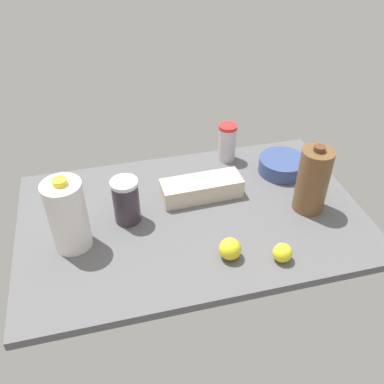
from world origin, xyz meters
TOP-DOWN VIEW (x-y plane):
  - countertop at (0.00, 0.00)cm, footprint 120.00×76.00cm
  - shaker_bottle at (22.18, -2.88)cm, footprint 9.24×9.24cm
  - chocolate_milk_jug at (-41.27, 6.24)cm, footprint 10.99×10.99cm
  - egg_carton at (-5.94, -9.36)cm, footprint 29.92×11.33cm
  - tumbler_cup at (-22.53, -30.91)cm, footprint 7.47×7.47cm
  - mixing_bowl at (-41.17, -16.65)cm, footprint 18.51×18.51cm
  - milk_jug at (40.94, 4.69)cm, footprint 12.31×12.31cm
  - lemon_by_jug at (43.30, -10.36)cm, footprint 6.37×6.37cm
  - lemon_beside_bowl at (-6.48, 22.75)cm, footprint 7.09×7.09cm
  - lime_far_back at (40.42, -26.53)cm, footprint 5.87×5.87cm
  - lemon_near_front at (-21.93, 27.81)cm, footprint 6.09×6.09cm

SIDE VIEW (x-z plane):
  - countertop at x=0.00cm, z-range 0.00..3.00cm
  - lime_far_back at x=40.42cm, z-range 3.00..8.87cm
  - lemon_near_front at x=-21.93cm, z-range 3.00..9.09cm
  - mixing_bowl at x=-41.17cm, z-range 3.00..9.19cm
  - lemon_by_jug at x=43.30cm, z-range 3.00..9.37cm
  - lemon_beside_bowl at x=-6.48cm, z-range 3.00..10.09cm
  - egg_carton at x=-5.94cm, z-range 3.00..10.12cm
  - tumbler_cup at x=-22.53cm, z-range 3.04..18.95cm
  - shaker_bottle at x=22.18cm, z-range 3.04..19.53cm
  - chocolate_milk_jug at x=-41.27cm, z-range 2.22..27.90cm
  - milk_jug at x=40.94cm, z-range 2.22..28.18cm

